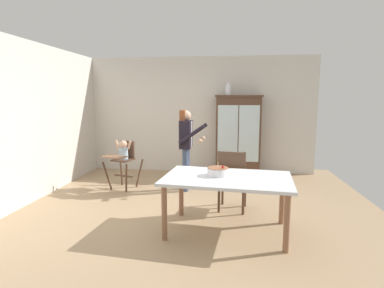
{
  "coord_description": "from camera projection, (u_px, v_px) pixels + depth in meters",
  "views": [
    {
      "loc": [
        0.7,
        -4.59,
        1.75
      ],
      "look_at": [
        0.05,
        0.7,
        0.95
      ],
      "focal_mm": 28.63,
      "sensor_mm": 36.0,
      "label": 1
    }
  ],
  "objects": [
    {
      "name": "china_cabinet",
      "position": [
        238.0,
        135.0,
        6.93
      ],
      "size": [
        1.04,
        0.48,
        1.82
      ],
      "color": "#4C3323",
      "rests_on": "ground_plane"
    },
    {
      "name": "dining_table",
      "position": [
        227.0,
        183.0,
        3.98
      ],
      "size": [
        1.72,
        1.17,
        0.74
      ],
      "color": "silver",
      "rests_on": "ground_plane"
    },
    {
      "name": "adult_person",
      "position": [
        186.0,
        140.0,
        5.75
      ],
      "size": [
        0.51,
        0.49,
        1.53
      ],
      "rotation": [
        0.0,
        0.0,
        1.53
      ],
      "color": "#3D4C6B",
      "rests_on": "ground_plane"
    },
    {
      "name": "ceramic_vase",
      "position": [
        228.0,
        90.0,
        6.81
      ],
      "size": [
        0.13,
        0.13,
        0.27
      ],
      "color": "white",
      "rests_on": "china_cabinet"
    },
    {
      "name": "dining_chair_far_side",
      "position": [
        232.0,
        177.0,
        4.69
      ],
      "size": [
        0.49,
        0.49,
        0.96
      ],
      "rotation": [
        0.0,
        0.0,
        3.01
      ],
      "color": "#4C3323",
      "rests_on": "ground_plane"
    },
    {
      "name": "wall_back",
      "position": [
        200.0,
        115.0,
        7.23
      ],
      "size": [
        5.32,
        0.06,
        2.7
      ],
      "primitive_type": "cube",
      "color": "beige",
      "rests_on": "ground_plane"
    },
    {
      "name": "birthday_cake",
      "position": [
        218.0,
        171.0,
        4.03
      ],
      "size": [
        0.28,
        0.28,
        0.19
      ],
      "color": "white",
      "rests_on": "dining_table"
    },
    {
      "name": "high_chair_with_toddler",
      "position": [
        123.0,
        156.0,
        5.9
      ],
      "size": [
        0.71,
        0.79,
        0.95
      ],
      "rotation": [
        0.0,
        0.0,
        -0.29
      ],
      "color": "#4C3323",
      "rests_on": "ground_plane"
    },
    {
      "name": "ground_plane",
      "position": [
        183.0,
        210.0,
        4.85
      ],
      "size": [
        6.24,
        6.24,
        0.0
      ],
      "primitive_type": "plane",
      "color": "tan"
    },
    {
      "name": "wall_left",
      "position": [
        23.0,
        123.0,
        4.97
      ],
      "size": [
        0.06,
        5.32,
        2.7
      ],
      "primitive_type": "cube",
      "color": "beige",
      "rests_on": "ground_plane"
    }
  ]
}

